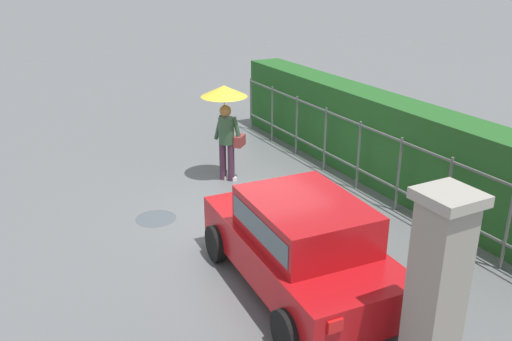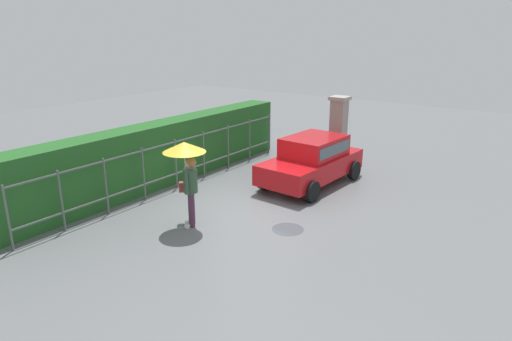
# 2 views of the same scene
# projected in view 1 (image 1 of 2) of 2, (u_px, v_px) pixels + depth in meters

# --- Properties ---
(ground_plane) EXTENTS (40.00, 40.00, 0.00)m
(ground_plane) POSITION_uv_depth(u_px,v_px,m) (247.00, 216.00, 10.51)
(ground_plane) COLOR slate
(car) EXTENTS (3.82, 2.04, 1.48)m
(car) POSITION_uv_depth(u_px,v_px,m) (301.00, 241.00, 7.90)
(car) COLOR #B71116
(car) RESTS_ON ground
(pedestrian) EXTENTS (1.01, 1.01, 2.12)m
(pedestrian) POSITION_uv_depth(u_px,v_px,m) (225.00, 109.00, 11.72)
(pedestrian) COLOR #47283D
(pedestrian) RESTS_ON ground
(gate_pillar) EXTENTS (0.60, 0.60, 2.42)m
(gate_pillar) POSITION_uv_depth(u_px,v_px,m) (436.00, 291.00, 5.94)
(gate_pillar) COLOR gray
(gate_pillar) RESTS_ON ground
(fence_section) EXTENTS (9.99, 0.05, 1.50)m
(fence_section) POSITION_uv_depth(u_px,v_px,m) (359.00, 152.00, 11.48)
(fence_section) COLOR #59605B
(fence_section) RESTS_ON ground
(hedge_row) EXTENTS (10.94, 0.90, 1.90)m
(hedge_row) POSITION_uv_depth(u_px,v_px,m) (386.00, 142.00, 11.74)
(hedge_row) COLOR #235B23
(hedge_row) RESTS_ON ground
(puddle_near) EXTENTS (0.77, 0.77, 0.00)m
(puddle_near) POSITION_uv_depth(u_px,v_px,m) (156.00, 218.00, 10.39)
(puddle_near) COLOR #4C545B
(puddle_near) RESTS_ON ground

